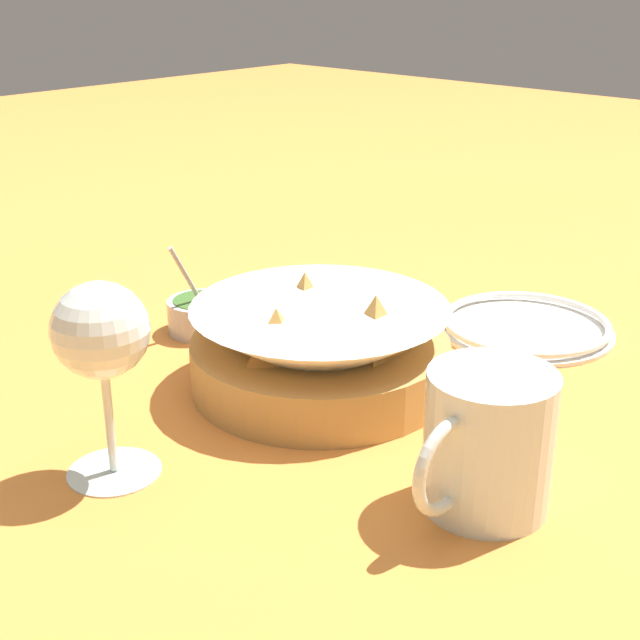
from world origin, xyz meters
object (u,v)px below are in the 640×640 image
object	(u,v)px
sauce_cup	(202,314)
beer_mug	(487,446)
food_basket	(320,350)
side_plate	(526,325)
wine_glass	(101,338)

from	to	relation	value
sauce_cup	beer_mug	size ratio (longest dim) A/B	0.77
food_basket	beer_mug	bearing A→B (deg)	74.02
side_plate	food_basket	bearing A→B (deg)	-16.67
food_basket	sauce_cup	xyz separation A→B (m)	(-0.01, -0.18, -0.02)
sauce_cup	food_basket	bearing A→B (deg)	86.59
wine_glass	sauce_cup	bearing A→B (deg)	-144.05
sauce_cup	wine_glass	xyz separation A→B (m)	(0.23, 0.17, 0.09)
side_plate	wine_glass	bearing A→B (deg)	-10.66
food_basket	beer_mug	size ratio (longest dim) A/B	1.80
sauce_cup	side_plate	size ratio (longest dim) A/B	0.56
sauce_cup	wine_glass	size ratio (longest dim) A/B	0.66
beer_mug	wine_glass	bearing A→B (deg)	-56.11
sauce_cup	beer_mug	world-z (taller)	beer_mug
sauce_cup	wine_glass	bearing A→B (deg)	35.95
sauce_cup	side_plate	world-z (taller)	sauce_cup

